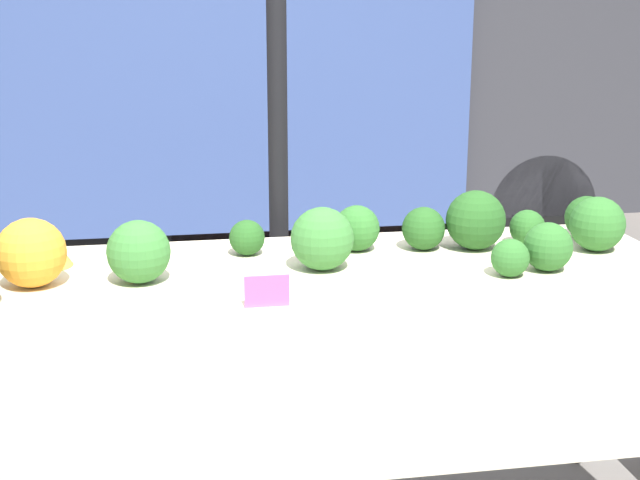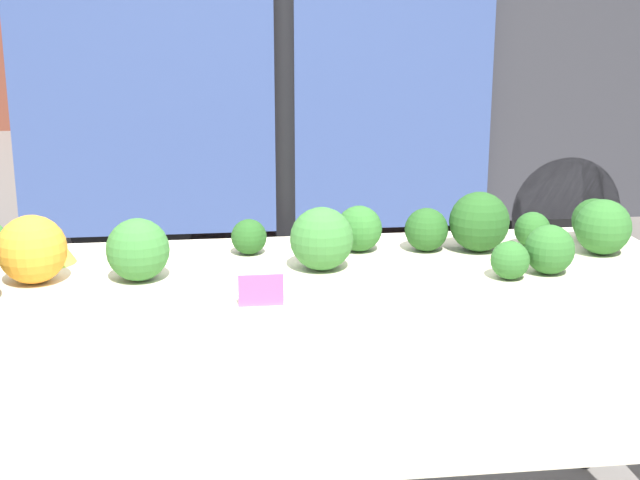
# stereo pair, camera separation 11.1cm
# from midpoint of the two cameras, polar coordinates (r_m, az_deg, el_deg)

# --- Properties ---
(tent_pole) EXTENTS (0.07, 0.07, 2.28)m
(tent_pole) POSITION_cam_midpoint_polar(r_m,az_deg,el_deg) (3.19, -3.70, 5.41)
(tent_pole) COLOR black
(tent_pole) RESTS_ON ground_plane
(parked_truck) EXTENTS (4.19, 1.87, 2.49)m
(parked_truck) POSITION_cam_midpoint_polar(r_m,az_deg,el_deg) (6.20, -1.68, 11.66)
(parked_truck) COLOR #384C84
(parked_truck) RESTS_ON ground_plane
(market_table) EXTENTS (2.17, 0.71, 0.90)m
(market_table) POSITION_cam_midpoint_polar(r_m,az_deg,el_deg) (2.64, -0.96, -4.64)
(market_table) COLOR beige
(market_table) RESTS_ON ground_plane
(orange_cauliflower) EXTENTS (0.19, 0.19, 0.19)m
(orange_cauliflower) POSITION_cam_midpoint_polar(r_m,az_deg,el_deg) (2.59, -19.18, -0.79)
(orange_cauliflower) COLOR orange
(orange_cauliflower) RESTS_ON market_table
(romanesco_head) EXTENTS (0.16, 0.16, 0.13)m
(romanesco_head) POSITION_cam_midpoint_polar(r_m,az_deg,el_deg) (2.79, -18.32, -0.34)
(romanesco_head) COLOR #93B238
(romanesco_head) RESTS_ON market_table
(broccoli_head_0) EXTENTS (0.14, 0.14, 0.14)m
(broccoli_head_0) POSITION_cam_midpoint_polar(r_m,az_deg,el_deg) (2.67, 13.25, -0.44)
(broccoli_head_0) COLOR #2D6628
(broccoli_head_0) RESTS_ON market_table
(broccoli_head_1) EXTENTS (0.11, 0.11, 0.11)m
(broccoli_head_1) POSITION_cam_midpoint_polar(r_m,az_deg,el_deg) (2.78, -5.83, 0.15)
(broccoli_head_1) COLOR #23511E
(broccoli_head_1) RESTS_ON market_table
(broccoli_head_2) EXTENTS (0.14, 0.14, 0.14)m
(broccoli_head_2) POSITION_cam_midpoint_polar(r_m,az_deg,el_deg) (2.84, 5.54, 0.73)
(broccoli_head_2) COLOR #23511E
(broccoli_head_2) RESTS_ON market_table
(broccoli_head_3) EXTENTS (0.14, 0.14, 0.14)m
(broccoli_head_3) POSITION_cam_midpoint_polar(r_m,az_deg,el_deg) (3.07, 15.71, 1.39)
(broccoli_head_3) COLOR #23511E
(broccoli_head_3) RESTS_ON market_table
(broccoli_head_5) EXTENTS (0.19, 0.19, 0.19)m
(broccoli_head_5) POSITION_cam_midpoint_polar(r_m,az_deg,el_deg) (2.86, 8.84, 1.26)
(broccoli_head_5) COLOR #23511E
(broccoli_head_5) RESTS_ON market_table
(broccoli_head_7) EXTENTS (0.17, 0.17, 0.17)m
(broccoli_head_7) POSITION_cam_midpoint_polar(r_m,az_deg,el_deg) (2.92, 16.30, 0.98)
(broccoli_head_7) COLOR #2D6628
(broccoli_head_7) RESTS_ON market_table
(broccoli_head_8) EXTENTS (0.15, 0.15, 0.15)m
(broccoli_head_8) POSITION_cam_midpoint_polar(r_m,az_deg,el_deg) (2.81, 1.24, 0.75)
(broccoli_head_8) COLOR #2D6628
(broccoli_head_8) RESTS_ON market_table
(broccoli_head_9) EXTENTS (0.18, 0.18, 0.18)m
(broccoli_head_9) POSITION_cam_midpoint_polar(r_m,az_deg,el_deg) (2.55, -12.76, -0.75)
(broccoli_head_9) COLOR #387533
(broccoli_head_9) RESTS_ON market_table
(broccoli_head_10) EXTENTS (0.11, 0.11, 0.11)m
(broccoli_head_10) POSITION_cam_midpoint_polar(r_m,az_deg,el_deg) (2.60, 10.89, -1.14)
(broccoli_head_10) COLOR #2D6628
(broccoli_head_10) RESTS_ON market_table
(broccoli_head_11) EXTENTS (0.19, 0.19, 0.19)m
(broccoli_head_11) POSITION_cam_midpoint_polar(r_m,az_deg,el_deg) (2.61, -1.14, 0.07)
(broccoli_head_11) COLOR #387533
(broccoli_head_11) RESTS_ON market_table
(broccoli_head_12) EXTENTS (0.12, 0.12, 0.12)m
(broccoli_head_12) POSITION_cam_midpoint_polar(r_m,az_deg,el_deg) (2.95, 12.09, 0.78)
(broccoli_head_12) COLOR #285B23
(broccoli_head_12) RESTS_ON market_table
(price_sign) EXTENTS (0.12, 0.01, 0.09)m
(price_sign) POSITION_cam_midpoint_polar(r_m,az_deg,el_deg) (2.31, -4.79, -3.29)
(price_sign) COLOR #F45B9E
(price_sign) RESTS_ON market_table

